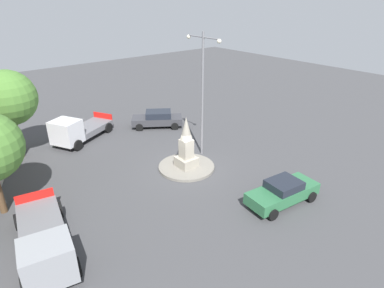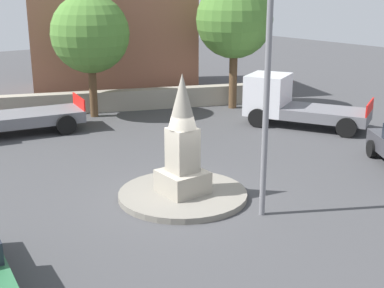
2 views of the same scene
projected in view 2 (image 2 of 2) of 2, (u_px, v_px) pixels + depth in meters
name	position (u px, v px, depth m)	size (l,w,h in m)	color
ground_plane	(183.00, 197.00, 15.74)	(80.00, 80.00, 0.00)	#424244
traffic_island	(183.00, 195.00, 15.72)	(3.83, 3.83, 0.18)	gray
monument	(182.00, 143.00, 15.26)	(1.25, 1.25, 3.54)	#9E9687
streetlamp	(270.00, 20.00, 13.07)	(3.26, 0.28, 8.74)	slate
truck_white_approaching	(290.00, 102.00, 23.68)	(4.28, 5.68, 2.22)	silver
stone_boundary_wall	(124.00, 100.00, 26.69)	(15.20, 0.70, 1.01)	#9E9687
corner_building	(108.00, 14.00, 30.45)	(8.73, 7.62, 9.00)	#935B47
tree_near_wall	(90.00, 34.00, 24.39)	(3.64, 3.64, 5.75)	brown
tree_mid_cluster	(234.00, 20.00, 26.03)	(3.82, 3.82, 6.37)	brown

